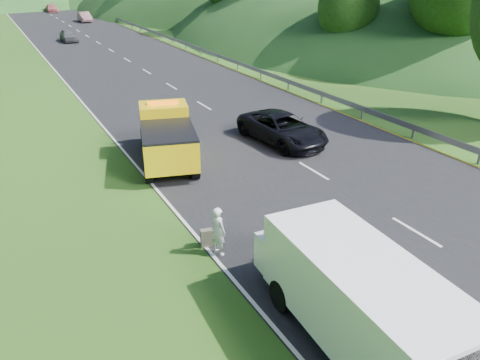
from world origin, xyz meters
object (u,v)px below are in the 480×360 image
white_van (357,295)px  child (282,262)px  suitcase (207,238)px  passing_suv (282,142)px  spare_tire (388,338)px  tow_truck (167,136)px  worker (421,343)px  woman (219,254)px

white_van → child: size_ratio=7.21×
suitcase → passing_suv: size_ratio=0.12×
spare_tire → white_van: bearing=157.7°
white_van → suitcase: 5.89m
tow_truck → worker: tow_truck is taller
suitcase → passing_suv: 10.43m
worker → suitcase: 7.12m
tow_truck → white_van: tow_truck is taller
tow_truck → suitcase: bearing=-85.2°
tow_truck → child: (0.27, -9.47, -1.29)m
passing_suv → spare_tire: bearing=-117.8°
woman → worker: worker is taller
worker → passing_suv: bearing=82.7°
child → tow_truck: bearing=101.9°
tow_truck → spare_tire: size_ratio=10.52×
child → worker: (1.15, -4.55, 0.00)m
white_van → woman: bearing=107.5°
woman → suitcase: bearing=-0.2°
white_van → suitcase: bearing=107.6°
white_van → spare_tire: white_van is taller
tow_truck → suitcase: tow_truck is taller
woman → passing_suv: size_ratio=0.31×
woman → worker: size_ratio=0.87×
child → worker: size_ratio=0.51×
worker → spare_tire: size_ratio=3.14×
woman → spare_tire: size_ratio=2.72×
child → worker: worker is taller
tow_truck → passing_suv: (6.16, -0.36, -1.29)m
child → spare_tire: 4.06m
child → woman: bearing=148.7°
woman → passing_suv: 10.73m
white_van → suitcase: (-1.39, 5.62, -1.09)m
woman → spare_tire: 5.80m
woman → worker: (2.71, -5.93, 0.00)m
tow_truck → suitcase: size_ratio=10.30×
woman → child: size_ratio=1.68×
woman → suitcase: woman is taller
white_van → spare_tire: 1.70m
child → passing_suv: passing_suv is taller
suitcase → passing_suv: passing_suv is taller
suitcase → worker: bearing=-66.3°
child → spare_tire: size_ratio=1.61×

